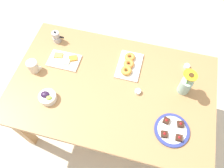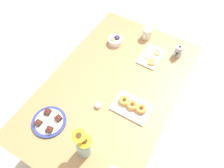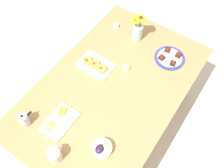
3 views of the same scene
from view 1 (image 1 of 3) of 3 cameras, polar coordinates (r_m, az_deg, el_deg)
ground_plane at (r=2.39m, az=-0.00°, el=-9.27°), size 6.00×6.00×0.00m
dining_table at (r=1.79m, az=-0.00°, el=-1.98°), size 1.60×1.00×0.74m
coffee_mug at (r=1.86m, az=-19.92°, el=4.41°), size 0.12×0.09×0.10m
grape_bowl at (r=1.71m, az=-16.53°, el=-3.26°), size 0.13×0.13×0.07m
cheese_platter at (r=1.88m, az=-12.29°, el=6.12°), size 0.26×0.17×0.03m
croissant_platter at (r=1.80m, az=4.41°, el=5.04°), size 0.19×0.28×0.05m
jam_cup_honey at (r=1.68m, az=6.75°, el=-1.98°), size 0.05×0.05×0.03m
jam_cup_berry at (r=1.90m, az=18.94°, el=4.42°), size 0.05×0.05×0.03m
dessert_plate at (r=1.62m, az=15.38°, el=-11.48°), size 0.25×0.25×0.05m
flower_vase at (r=1.71m, az=18.68°, el=-0.16°), size 0.10×0.13×0.25m
moka_pot at (r=2.00m, az=-14.32°, el=11.81°), size 0.11×0.07×0.12m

